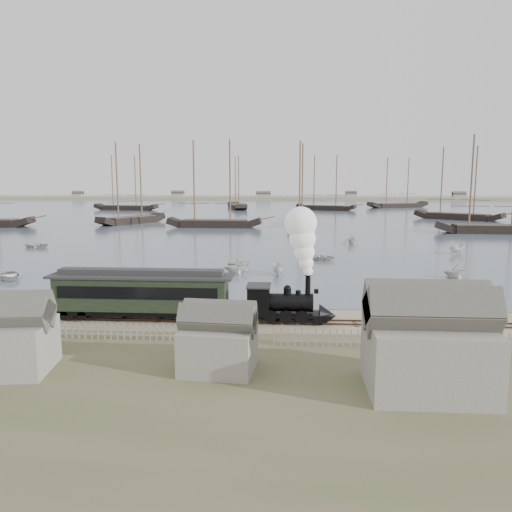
{
  "coord_description": "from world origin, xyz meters",
  "views": [
    {
      "loc": [
        6.01,
        -38.84,
        10.67
      ],
      "look_at": [
        2.68,
        8.51,
        3.5
      ],
      "focal_mm": 35.0,
      "sensor_mm": 36.0,
      "label": 1
    }
  ],
  "objects": [
    {
      "name": "shed_left",
      "position": [
        -10.0,
        -13.0,
        0.0
      ],
      "size": [
        5.0,
        4.0,
        4.1
      ],
      "primitive_type": null,
      "color": "gray",
      "rests_on": "ground"
    },
    {
      "name": "picket_fence_east",
      "position": [
        12.5,
        -7.5,
        0.0
      ],
      "size": [
        15.0,
        0.1,
        1.2
      ],
      "primitive_type": null,
      "color": "gray",
      "rests_on": "ground"
    },
    {
      "name": "shed_right",
      "position": [
        13.0,
        -14.0,
        0.0
      ],
      "size": [
        6.0,
        5.0,
        5.1
      ],
      "primitive_type": null,
      "color": "gray",
      "rests_on": "ground"
    },
    {
      "name": "picket_fence_west",
      "position": [
        -6.5,
        -7.0,
        0.0
      ],
      "size": [
        19.0,
        0.1,
        1.2
      ],
      "primitive_type": null,
      "color": "gray",
      "rests_on": "ground"
    },
    {
      "name": "rowboat_3",
      "position": [
        10.03,
        28.21,
        0.47
      ],
      "size": [
        3.8,
        4.59,
        0.82
      ],
      "primitive_type": "imported",
      "rotation": [
        0.0,
        0.0,
        1.3
      ],
      "color": "beige",
      "rests_on": "harbor_water"
    },
    {
      "name": "rowboat_0",
      "position": [
        -24.56,
        12.38,
        0.52
      ],
      "size": [
        5.44,
        5.24,
        0.92
      ],
      "primitive_type": "imported",
      "rotation": [
        0.0,
        0.0,
        0.67
      ],
      "color": "beige",
      "rests_on": "harbor_water"
    },
    {
      "name": "schooner_5",
      "position": [
        52.07,
        102.5,
        10.06
      ],
      "size": [
        22.11,
        18.7,
        20.0
      ],
      "primitive_type": null,
      "rotation": [
        0.0,
        0.0,
        -0.65
      ],
      "color": "black",
      "rests_on": "harbor_water"
    },
    {
      "name": "rowboat_5",
      "position": [
        30.41,
        35.58,
        0.76
      ],
      "size": [
        3.53,
        3.48,
        1.39
      ],
      "primitive_type": "imported",
      "rotation": [
        0.0,
        0.0,
        2.37
      ],
      "color": "beige",
      "rests_on": "harbor_water"
    },
    {
      "name": "schooner_2",
      "position": [
        -11.64,
        74.98,
        10.06
      ],
      "size": [
        21.67,
        5.23,
        20.0
      ],
      "primitive_type": null,
      "rotation": [
        0.0,
        0.0,
        -0.01
      ],
      "color": "black",
      "rests_on": "harbor_water"
    },
    {
      "name": "locomotive",
      "position": [
        6.67,
        -2.0,
        3.91
      ],
      "size": [
        6.77,
        2.53,
        8.44
      ],
      "color": "black",
      "rests_on": "ground"
    },
    {
      "name": "schooner_6",
      "position": [
        -54.29,
        140.19,
        10.06
      ],
      "size": [
        24.25,
        9.05,
        20.0
      ],
      "primitive_type": null,
      "rotation": [
        0.0,
        0.0,
        -0.15
      ],
      "color": "black",
      "rests_on": "harbor_water"
    },
    {
      "name": "shed_mid",
      "position": [
        2.0,
        -12.0,
        0.0
      ],
      "size": [
        4.0,
        3.5,
        3.6
      ],
      "primitive_type": null,
      "color": "gray",
      "rests_on": "ground"
    },
    {
      "name": "far_spit",
      "position": [
        0.0,
        250.0,
        0.0
      ],
      "size": [
        500.0,
        20.0,
        1.8
      ],
      "primitive_type": "cube",
      "color": "tan",
      "rests_on": "ground"
    },
    {
      "name": "rowboat_7",
      "position": [
        16.29,
        46.06,
        0.92
      ],
      "size": [
        3.8,
        3.46,
        1.72
      ],
      "primitive_type": "imported",
      "rotation": [
        0.0,
        0.0,
        6.06
      ],
      "color": "beige",
      "rests_on": "harbor_water"
    },
    {
      "name": "passenger_coach",
      "position": [
        -5.42,
        -2.0,
        2.18
      ],
      "size": [
        14.2,
        2.74,
        3.45
      ],
      "color": "black",
      "rests_on": "ground"
    },
    {
      "name": "schooner_7",
      "position": [
        -14.61,
        150.96,
        10.06
      ],
      "size": [
        10.77,
        23.29,
        20.0
      ],
      "primitive_type": null,
      "rotation": [
        0.0,
        0.0,
        1.82
      ],
      "color": "black",
      "rests_on": "harbor_water"
    },
    {
      "name": "schooner_9",
      "position": [
        48.55,
        164.78,
        10.06
      ],
      "size": [
        25.93,
        15.56,
        20.0
      ],
      "primitive_type": null,
      "rotation": [
        0.0,
        0.0,
        0.41
      ],
      "color": "black",
      "rests_on": "harbor_water"
    },
    {
      "name": "schooner_8",
      "position": [
        18.6,
        144.37,
        10.06
      ],
      "size": [
        22.0,
        12.34,
        20.0
      ],
      "primitive_type": null,
      "rotation": [
        0.0,
        0.0,
        -0.36
      ],
      "color": "black",
      "rests_on": "harbor_water"
    },
    {
      "name": "schooner_3",
      "position": [
        8.41,
        83.89,
        10.06
      ],
      "size": [
        7.29,
        23.09,
        20.0
      ],
      "primitive_type": null,
      "rotation": [
        0.0,
        0.0,
        1.48
      ],
      "color": "black",
      "rests_on": "harbor_water"
    },
    {
      "name": "rowboat_1",
      "position": [
        -0.22,
        20.27,
        0.89
      ],
      "size": [
        4.06,
        4.15,
        1.66
      ],
      "primitive_type": "imported",
      "rotation": [
        0.0,
        0.0,
        2.21
      ],
      "color": "beige",
      "rests_on": "harbor_water"
    },
    {
      "name": "beached_dinghy",
      "position": [
        -15.04,
        1.27,
        0.45
      ],
      "size": [
        3.15,
        4.38,
        0.9
      ],
      "primitive_type": "imported",
      "rotation": [
        0.0,
        0.0,
        1.58
      ],
      "color": "beige",
      "rests_on": "ground"
    },
    {
      "name": "rowboat_6",
      "position": [
        -34.97,
        37.77,
        0.49
      ],
      "size": [
        3.91,
        4.77,
        0.86
      ],
      "primitive_type": "imported",
      "rotation": [
        0.0,
        0.0,
        4.47
      ],
      "color": "beige",
      "rests_on": "harbor_water"
    },
    {
      "name": "schooner_4",
      "position": [
        47.06,
        65.81,
        10.06
      ],
      "size": [
        22.06,
        5.84,
        20.0
      ],
      "primitive_type": null,
      "rotation": [
        0.0,
        0.0,
        -0.04
      ],
      "color": "black",
      "rests_on": "harbor_water"
    },
    {
      "name": "rowboat_8",
      "position": [
        -0.23,
        17.68,
        0.89
      ],
      "size": [
        4.05,
        4.16,
        1.67
      ],
      "primitive_type": "imported",
      "rotation": [
        0.0,
        0.0,
        5.32
      ],
      "color": "beige",
      "rests_on": "harbor_water"
    },
    {
      "name": "ground",
      "position": [
        0.0,
        0.0,
        0.0
      ],
      "size": [
        600.0,
        600.0,
        0.0
      ],
      "primitive_type": "plane",
      "color": "tan",
      "rests_on": "ground"
    },
    {
      "name": "schooner_1",
      "position": [
        -33.87,
        83.62,
        10.06
      ],
      "size": [
        13.85,
        19.41,
        20.0
      ],
      "primitive_type": null,
      "rotation": [
        0.0,
        0.0,
        1.05
      ],
      "color": "black",
      "rests_on": "harbor_water"
    },
    {
      "name": "rowboat_4",
      "position": [
        24.18,
        16.56,
        0.85
      ],
      "size": [
        3.35,
        3.62,
        1.58
      ],
      "primitive_type": "imported",
      "rotation": [
        0.0,
        0.0,
        5.01
      ],
      "color": "beige",
      "rests_on": "harbor_water"
    },
    {
      "name": "rowboat_2",
      "position": [
        4.52,
        17.26,
        0.67
      ],
      "size": [
        3.27,
        1.46,
        1.23
      ],
      "primitive_type": "imported",
      "rotation": [
        0.0,
        0.0,
        3.22
      ],
      "color": "beige",
      "rests_on": "harbor_water"
    },
    {
      "name": "rail_track",
      "position": [
        0.0,
        -2.0,
        0.04
      ],
      "size": [
        120.0,
        1.8,
        0.16
      ],
      "color": "#3D2A21",
      "rests_on": "ground"
    },
    {
      "name": "harbor_water",
      "position": [
        0.0,
        170.0,
        0.03
      ],
      "size": [
        600.0,
        336.0,
        0.06
      ],
      "primitive_type": "cube",
      "color": "#414D5C",
      "rests_on": "ground"
    }
  ]
}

